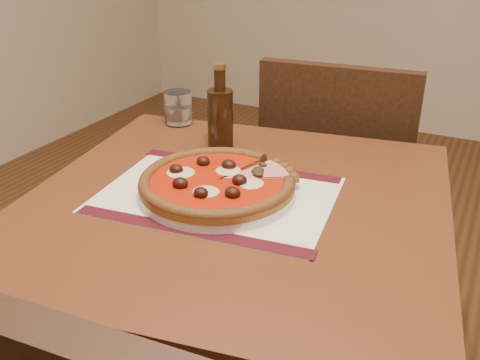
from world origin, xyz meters
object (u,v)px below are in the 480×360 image
bottle (220,116)px  plate (217,190)px  chair_far (337,184)px  water_glass (178,108)px  table (236,242)px  pizza (217,181)px

bottle → plate: bearing=-63.0°
chair_far → bottle: (-0.18, -0.41, 0.31)m
chair_far → water_glass: 0.55m
table → chair_far: (0.03, 0.62, -0.13)m
table → plate: plate is taller
pizza → bottle: bottle is taller
bottle → water_glass: bearing=151.2°
bottle → pizza: bearing=-63.1°
chair_far → plate: chair_far is taller
pizza → plate: bearing=48.3°
chair_far → pizza: size_ratio=2.97×
table → pizza: 0.14m
pizza → water_glass: water_glass is taller
plate → bottle: (-0.11, 0.22, 0.07)m
plate → pizza: (-0.00, -0.00, 0.02)m
table → bottle: bearing=124.9°
table → plate: size_ratio=3.05×
table → bottle: (-0.15, 0.21, 0.18)m
table → chair_far: 0.63m
water_glass → bottle: bearing=-28.8°
plate → water_glass: 0.43m
table → water_glass: water_glass is taller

